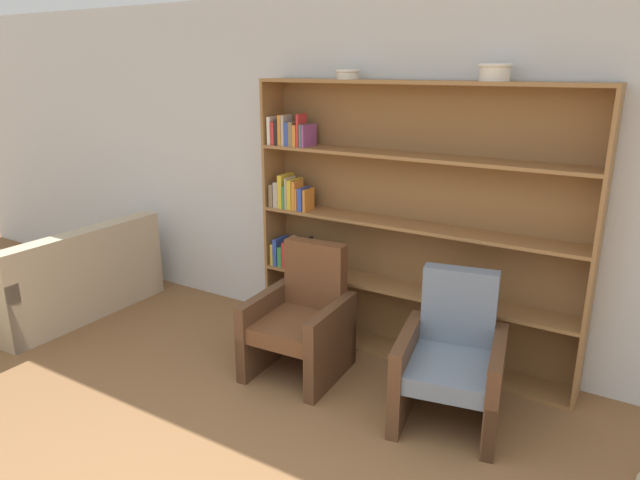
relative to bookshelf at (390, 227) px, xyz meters
The scene contains 7 objects.
wall_back 0.46m from the bookshelf, 32.63° to the left, with size 12.00×0.06×2.75m.
bookshelf is the anchor object (origin of this frame).
bowl_stoneware 1.19m from the bookshelf, behind, with size 0.18×0.18×0.07m.
bowl_sage 1.35m from the bookshelf, ahead, with size 0.22×0.22×0.11m.
couch 3.04m from the bookshelf, 162.48° to the right, with size 0.85×1.61×0.82m.
armchair_leather 0.98m from the bookshelf, 121.24° to the right, with size 0.68×0.72×0.95m.
armchair_cushioned 1.18m from the bookshelf, 40.57° to the right, with size 0.76×0.79×0.95m.
Camera 1 is at (1.50, -1.40, 2.21)m, focal length 32.00 mm.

